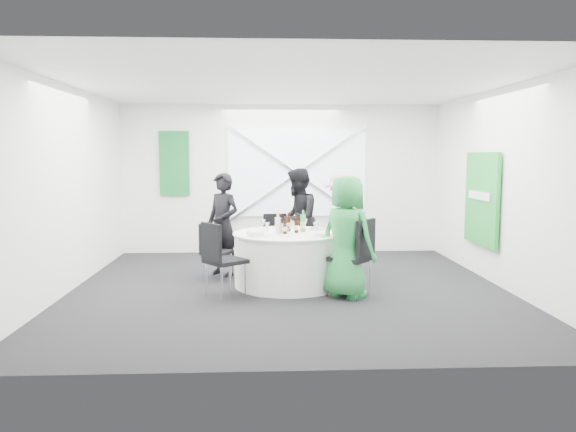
{
  "coord_description": "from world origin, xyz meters",
  "views": [
    {
      "loc": [
        -0.38,
        -7.67,
        1.86
      ],
      "look_at": [
        0.0,
        0.2,
        1.0
      ],
      "focal_mm": 35.0,
      "sensor_mm": 36.0,
      "label": 1
    }
  ],
  "objects_px": {
    "green_water_bottle": "(303,223)",
    "person_woman_green": "(347,237)",
    "chair_front_left": "(220,254)",
    "clear_water_bottle": "(278,226)",
    "person_man_back_left": "(223,224)",
    "person_man_back": "(297,219)",
    "chair_back_right": "(339,243)",
    "chair_back": "(276,237)",
    "banquet_table": "(288,259)",
    "chair_front_right": "(357,251)",
    "chair_back_left": "(212,247)",
    "person_woman_pink": "(343,225)"
  },
  "relations": [
    {
      "from": "chair_back",
      "to": "clear_water_bottle",
      "type": "bearing_deg",
      "value": -96.9
    },
    {
      "from": "clear_water_bottle",
      "to": "person_man_back_left",
      "type": "bearing_deg",
      "value": 135.69
    },
    {
      "from": "banquet_table",
      "to": "person_woman_green",
      "type": "xyz_separation_m",
      "value": [
        0.73,
        -0.69,
        0.42
      ]
    },
    {
      "from": "chair_front_left",
      "to": "person_man_back_left",
      "type": "relative_size",
      "value": 0.63
    },
    {
      "from": "person_woman_pink",
      "to": "person_woman_green",
      "type": "distance_m",
      "value": 1.33
    },
    {
      "from": "chair_back_left",
      "to": "person_man_back_left",
      "type": "xyz_separation_m",
      "value": [
        0.15,
        0.29,
        0.3
      ]
    },
    {
      "from": "chair_back_left",
      "to": "chair_front_right",
      "type": "xyz_separation_m",
      "value": [
        1.99,
        -1.14,
        0.11
      ]
    },
    {
      "from": "clear_water_bottle",
      "to": "chair_back_right",
      "type": "bearing_deg",
      "value": 37.73
    },
    {
      "from": "person_man_back_left",
      "to": "clear_water_bottle",
      "type": "height_order",
      "value": "person_man_back_left"
    },
    {
      "from": "green_water_bottle",
      "to": "person_man_back_left",
      "type": "bearing_deg",
      "value": 151.33
    },
    {
      "from": "green_water_bottle",
      "to": "person_woman_green",
      "type": "bearing_deg",
      "value": -56.74
    },
    {
      "from": "chair_back_right",
      "to": "person_woman_green",
      "type": "relative_size",
      "value": 0.54
    },
    {
      "from": "chair_front_left",
      "to": "banquet_table",
      "type": "bearing_deg",
      "value": -90.0
    },
    {
      "from": "chair_back_right",
      "to": "green_water_bottle",
      "type": "height_order",
      "value": "green_water_bottle"
    },
    {
      "from": "chair_back",
      "to": "person_man_back_left",
      "type": "xyz_separation_m",
      "value": [
        -0.83,
        -0.47,
        0.27
      ]
    },
    {
      "from": "green_water_bottle",
      "to": "person_man_back",
      "type": "bearing_deg",
      "value": 90.65
    },
    {
      "from": "person_man_back",
      "to": "green_water_bottle",
      "type": "distance_m",
      "value": 1.05
    },
    {
      "from": "person_woman_green",
      "to": "green_water_bottle",
      "type": "distance_m",
      "value": 0.94
    },
    {
      "from": "chair_back",
      "to": "person_woman_green",
      "type": "relative_size",
      "value": 0.56
    },
    {
      "from": "chair_back_left",
      "to": "green_water_bottle",
      "type": "relative_size",
      "value": 2.72
    },
    {
      "from": "banquet_table",
      "to": "chair_back_left",
      "type": "bearing_deg",
      "value": 157.96
    },
    {
      "from": "person_man_back",
      "to": "clear_water_bottle",
      "type": "height_order",
      "value": "person_man_back"
    },
    {
      "from": "person_woman_green",
      "to": "clear_water_bottle",
      "type": "relative_size",
      "value": 5.56
    },
    {
      "from": "person_woman_pink",
      "to": "green_water_bottle",
      "type": "relative_size",
      "value": 5.07
    },
    {
      "from": "person_man_back",
      "to": "person_woman_green",
      "type": "xyz_separation_m",
      "value": [
        0.53,
        -1.83,
        -0.02
      ]
    },
    {
      "from": "chair_front_right",
      "to": "person_man_back",
      "type": "bearing_deg",
      "value": -121.87
    },
    {
      "from": "person_man_back_left",
      "to": "person_woman_green",
      "type": "relative_size",
      "value": 0.99
    },
    {
      "from": "chair_back",
      "to": "person_man_back",
      "type": "relative_size",
      "value": 0.54
    },
    {
      "from": "banquet_table",
      "to": "person_man_back_left",
      "type": "height_order",
      "value": "person_man_back_left"
    },
    {
      "from": "person_man_back_left",
      "to": "person_woman_pink",
      "type": "relative_size",
      "value": 1.0
    },
    {
      "from": "chair_back_left",
      "to": "person_man_back_left",
      "type": "relative_size",
      "value": 0.54
    },
    {
      "from": "chair_back_right",
      "to": "chair_front_left",
      "type": "bearing_deg",
      "value": -91.24
    },
    {
      "from": "banquet_table",
      "to": "person_woman_pink",
      "type": "distance_m",
      "value": 1.16
    },
    {
      "from": "banquet_table",
      "to": "green_water_bottle",
      "type": "xyz_separation_m",
      "value": [
        0.22,
        0.09,
        0.5
      ]
    },
    {
      "from": "person_man_back",
      "to": "person_woman_pink",
      "type": "distance_m",
      "value": 0.85
    },
    {
      "from": "person_man_back_left",
      "to": "clear_water_bottle",
      "type": "xyz_separation_m",
      "value": [
        0.82,
        -0.8,
        0.08
      ]
    },
    {
      "from": "banquet_table",
      "to": "chair_front_right",
      "type": "distance_m",
      "value": 1.13
    },
    {
      "from": "banquet_table",
      "to": "chair_front_left",
      "type": "height_order",
      "value": "chair_front_left"
    },
    {
      "from": "chair_front_left",
      "to": "person_woman_green",
      "type": "distance_m",
      "value": 1.67
    },
    {
      "from": "person_woman_pink",
      "to": "clear_water_bottle",
      "type": "relative_size",
      "value": 5.51
    },
    {
      "from": "banquet_table",
      "to": "chair_back_left",
      "type": "relative_size",
      "value": 1.83
    },
    {
      "from": "chair_front_right",
      "to": "clear_water_bottle",
      "type": "relative_size",
      "value": 3.58
    },
    {
      "from": "chair_back",
      "to": "chair_front_right",
      "type": "distance_m",
      "value": 2.14
    },
    {
      "from": "person_man_back_left",
      "to": "banquet_table",
      "type": "bearing_deg",
      "value": 0.0
    },
    {
      "from": "clear_water_bottle",
      "to": "chair_front_left",
      "type": "bearing_deg",
      "value": -140.49
    },
    {
      "from": "chair_front_left",
      "to": "chair_back_left",
      "type": "bearing_deg",
      "value": -27.78
    },
    {
      "from": "person_man_back",
      "to": "clear_water_bottle",
      "type": "bearing_deg",
      "value": -6.04
    },
    {
      "from": "chair_front_left",
      "to": "clear_water_bottle",
      "type": "height_order",
      "value": "clear_water_bottle"
    },
    {
      "from": "chair_front_left",
      "to": "clear_water_bottle",
      "type": "xyz_separation_m",
      "value": [
        0.77,
        0.64,
        0.29
      ]
    },
    {
      "from": "chair_back_left",
      "to": "chair_front_right",
      "type": "bearing_deg",
      "value": -97.7
    }
  ]
}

